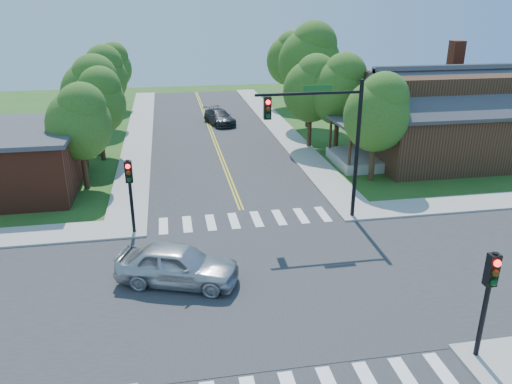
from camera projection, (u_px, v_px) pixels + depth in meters
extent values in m
plane|color=#27591C|center=(269.00, 283.00, 20.23)|extent=(100.00, 100.00, 0.00)
cube|color=#2D2D30|center=(269.00, 282.00, 20.23)|extent=(10.00, 90.00, 0.04)
cube|color=#2D2D30|center=(269.00, 282.00, 20.22)|extent=(90.00, 10.00, 0.04)
cube|color=#2D2D30|center=(269.00, 283.00, 20.23)|extent=(10.20, 10.20, 0.06)
cube|color=#9E9B93|center=(280.00, 128.00, 44.15)|extent=(2.20, 40.00, 0.14)
cube|color=#9E9B93|center=(139.00, 134.00, 42.14)|extent=(2.20, 40.00, 0.14)
cube|color=white|center=(163.00, 226.00, 25.21)|extent=(0.45, 2.00, 0.01)
cube|color=white|center=(187.00, 224.00, 25.41)|extent=(0.45, 2.00, 0.01)
cube|color=white|center=(211.00, 222.00, 25.61)|extent=(0.45, 2.00, 0.01)
cube|color=white|center=(234.00, 221.00, 25.81)|extent=(0.45, 2.00, 0.01)
cube|color=white|center=(257.00, 219.00, 26.01)|extent=(0.45, 2.00, 0.01)
cube|color=white|center=(279.00, 217.00, 26.20)|extent=(0.45, 2.00, 0.01)
cube|color=white|center=(301.00, 216.00, 26.40)|extent=(0.45, 2.00, 0.01)
cube|color=white|center=(323.00, 214.00, 26.60)|extent=(0.45, 2.00, 0.01)
cube|color=white|center=(408.00, 380.00, 15.02)|extent=(0.45, 2.00, 0.01)
cube|color=white|center=(445.00, 375.00, 15.22)|extent=(0.45, 2.00, 0.01)
cube|color=gold|center=(209.00, 128.00, 44.29)|extent=(0.10, 37.50, 0.01)
cube|color=gold|center=(211.00, 128.00, 44.32)|extent=(0.10, 37.50, 0.01)
cylinder|color=black|center=(357.00, 152.00, 24.99)|extent=(0.20, 0.20, 7.20)
cylinder|color=black|center=(309.00, 94.00, 23.48)|extent=(5.20, 0.14, 0.14)
cube|color=#19591E|center=(318.00, 88.00, 23.41)|extent=(1.40, 0.04, 0.30)
cube|color=black|center=(267.00, 108.00, 23.38)|extent=(0.34, 0.28, 1.05)
sphere|color=#FF0C0C|center=(268.00, 102.00, 23.11)|extent=(0.22, 0.22, 0.22)
sphere|color=#3F2605|center=(268.00, 109.00, 23.22)|extent=(0.22, 0.22, 0.22)
sphere|color=#05330F|center=(268.00, 116.00, 23.34)|extent=(0.22, 0.22, 0.22)
cylinder|color=black|center=(485.00, 308.00, 15.33)|extent=(0.16, 0.16, 3.80)
cube|color=black|center=(492.00, 270.00, 14.85)|extent=(0.34, 0.28, 1.05)
sphere|color=#FF0C0C|center=(497.00, 263.00, 14.58)|extent=(0.22, 0.22, 0.22)
sphere|color=#3F2605|center=(496.00, 273.00, 14.70)|extent=(0.22, 0.22, 0.22)
sphere|color=#05330F|center=(494.00, 282.00, 14.81)|extent=(0.22, 0.22, 0.22)
cylinder|color=black|center=(131.00, 198.00, 23.76)|extent=(0.16, 0.16, 3.80)
cube|color=black|center=(129.00, 172.00, 23.28)|extent=(0.34, 0.28, 1.05)
sphere|color=#FF0C0C|center=(128.00, 166.00, 23.01)|extent=(0.22, 0.22, 0.22)
sphere|color=#3F2605|center=(128.00, 173.00, 23.13)|extent=(0.22, 0.22, 0.22)
sphere|color=#05330F|center=(129.00, 179.00, 23.24)|extent=(0.22, 0.22, 0.22)
cube|color=black|center=(441.00, 132.00, 35.05)|extent=(10.00, 8.00, 4.00)
cube|color=#9E9B93|center=(354.00, 160.00, 34.60)|extent=(2.60, 4.50, 0.70)
cylinder|color=black|center=(350.00, 151.00, 32.14)|extent=(0.18, 0.18, 2.50)
cylinder|color=black|center=(330.00, 136.00, 35.81)|extent=(0.18, 0.18, 2.50)
cube|color=#38383D|center=(356.00, 123.00, 33.66)|extent=(2.80, 4.80, 0.18)
cube|color=maroon|center=(450.00, 100.00, 38.11)|extent=(0.90, 0.90, 7.11)
cylinder|color=#382314|center=(372.00, 161.00, 31.23)|extent=(0.34, 0.34, 2.54)
ellipsoid|color=#2C5D1B|center=(376.00, 116.00, 30.19)|extent=(4.02, 3.81, 4.42)
sphere|color=#2C5D1B|center=(384.00, 96.00, 29.62)|extent=(2.94, 2.94, 2.94)
cylinder|color=#382314|center=(336.00, 134.00, 37.27)|extent=(0.34, 0.34, 2.72)
ellipsoid|color=#2C5D1B|center=(339.00, 92.00, 36.16)|extent=(4.29, 4.08, 4.72)
sphere|color=#2C5D1B|center=(345.00, 75.00, 35.56)|extent=(3.15, 3.15, 3.15)
cylinder|color=#382314|center=(308.00, 108.00, 44.50)|extent=(0.34, 0.34, 3.41)
ellipsoid|color=#2C5D1B|center=(309.00, 63.00, 43.10)|extent=(5.38, 5.11, 5.92)
sphere|color=#2C5D1B|center=(314.00, 44.00, 42.39)|extent=(3.94, 3.94, 3.94)
cylinder|color=#382314|center=(288.00, 92.00, 53.17)|extent=(0.34, 0.34, 2.91)
ellipsoid|color=#2C5D1B|center=(289.00, 61.00, 51.98)|extent=(4.60, 4.37, 5.06)
sphere|color=#2C5D1B|center=(292.00, 47.00, 51.35)|extent=(3.37, 3.37, 3.37)
cylinder|color=#382314|center=(85.00, 169.00, 30.00)|extent=(0.34, 0.34, 2.39)
ellipsoid|color=#2C5D1B|center=(79.00, 125.00, 29.03)|extent=(3.77, 3.59, 4.15)
sphere|color=#2C5D1B|center=(82.00, 106.00, 28.48)|extent=(2.77, 2.77, 2.77)
cylinder|color=#382314|center=(97.00, 137.00, 36.25)|extent=(0.34, 0.34, 2.72)
ellipsoid|color=#2C5D1B|center=(92.00, 95.00, 35.14)|extent=(4.29, 4.08, 4.72)
sphere|color=#2C5D1B|center=(94.00, 77.00, 34.54)|extent=(3.15, 3.15, 3.15)
cylinder|color=#382314|center=(106.00, 113.00, 43.97)|extent=(0.34, 0.34, 2.70)
ellipsoid|color=#2C5D1B|center=(102.00, 78.00, 42.87)|extent=(4.26, 4.05, 4.69)
sphere|color=#2C5D1B|center=(104.00, 63.00, 42.27)|extent=(3.13, 3.13, 3.13)
cylinder|color=#382314|center=(115.00, 97.00, 51.90)|extent=(0.34, 0.34, 2.53)
ellipsoid|color=#2C5D1B|center=(112.00, 69.00, 50.87)|extent=(4.00, 3.80, 4.40)
sphere|color=#2C5D1B|center=(113.00, 57.00, 50.30)|extent=(2.93, 2.93, 2.93)
cylinder|color=#382314|center=(309.00, 131.00, 38.25)|extent=(0.34, 0.34, 2.65)
ellipsoid|color=#2C5D1B|center=(311.00, 91.00, 37.17)|extent=(4.18, 3.97, 4.60)
sphere|color=#2C5D1B|center=(316.00, 75.00, 36.58)|extent=(3.07, 3.07, 3.07)
cylinder|color=#382314|center=(102.00, 143.00, 35.28)|extent=(0.34, 0.34, 2.47)
ellipsoid|color=#2C5D1B|center=(97.00, 104.00, 34.27)|extent=(3.90, 3.70, 4.29)
sphere|color=#2C5D1B|center=(99.00, 87.00, 33.71)|extent=(2.86, 2.86, 2.86)
imported|color=silver|center=(178.00, 265.00, 19.89)|extent=(5.09, 6.16, 1.67)
imported|color=#292C2E|center=(220.00, 117.00, 45.53)|extent=(4.12, 5.46, 1.32)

